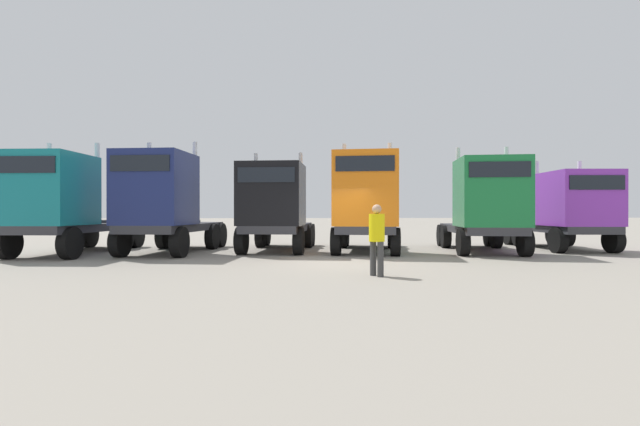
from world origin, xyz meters
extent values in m
plane|color=gray|center=(0.00, 0.00, 0.00)|extent=(200.00, 200.00, 0.00)
cube|color=#333338|center=(-9.77, 4.20, 1.01)|extent=(2.94, 6.42, 0.30)
cube|color=#14727A|center=(-9.99, 2.39, 2.44)|extent=(2.69, 2.81, 2.55)
cube|color=black|center=(-10.15, 1.11, 3.18)|extent=(2.09, 0.30, 0.55)
cylinder|color=silver|center=(-8.88, 3.68, 2.74)|extent=(0.20, 0.20, 3.15)
cylinder|color=silver|center=(-10.76, 3.91, 2.74)|extent=(0.20, 0.20, 3.15)
cylinder|color=#333338|center=(-9.60, 5.55, 1.22)|extent=(1.23, 1.23, 0.12)
cylinder|color=black|center=(-8.97, 1.69, 0.56)|extent=(0.48, 1.15, 1.11)
cylinder|color=black|center=(-11.15, 1.96, 0.56)|extent=(0.48, 1.15, 1.11)
cylinder|color=black|center=(-8.49, 5.55, 0.56)|extent=(0.48, 1.15, 1.11)
cylinder|color=black|center=(-10.68, 5.82, 0.56)|extent=(0.48, 1.15, 1.11)
cylinder|color=black|center=(-8.36, 6.65, 0.56)|extent=(0.48, 1.15, 1.11)
cylinder|color=black|center=(-10.54, 6.91, 0.56)|extent=(0.48, 1.15, 1.11)
cube|color=#333338|center=(-6.08, 4.36, 1.01)|extent=(3.15, 6.20, 0.30)
cube|color=navy|center=(-6.36, 2.66, 2.49)|extent=(2.78, 2.83, 2.67)
cube|color=black|center=(-6.57, 1.42, 3.30)|extent=(2.08, 0.39, 0.55)
cylinder|color=silver|center=(-5.20, 3.87, 2.79)|extent=(0.21, 0.21, 3.27)
cylinder|color=silver|center=(-7.07, 4.18, 2.79)|extent=(0.21, 0.21, 3.27)
cylinder|color=#333338|center=(-5.86, 5.64, 1.22)|extent=(1.27, 1.27, 0.12)
cylinder|color=black|center=(-5.37, 1.95, 0.55)|extent=(0.53, 1.15, 1.11)
cylinder|color=black|center=(-7.54, 2.32, 0.55)|extent=(0.53, 1.15, 1.11)
cylinder|color=black|center=(-4.77, 5.51, 0.55)|extent=(0.53, 1.15, 1.11)
cylinder|color=black|center=(-6.93, 5.88, 0.55)|extent=(0.53, 1.15, 1.11)
cylinder|color=black|center=(-4.58, 6.60, 0.55)|extent=(0.53, 1.15, 1.11)
cylinder|color=black|center=(-6.75, 6.97, 0.55)|extent=(0.53, 1.15, 1.11)
cube|color=#333338|center=(-1.83, 4.85, 0.96)|extent=(3.12, 6.02, 0.30)
cube|color=black|center=(-2.11, 3.17, 2.31)|extent=(2.75, 2.69, 2.40)
cube|color=black|center=(-2.30, 2.01, 2.98)|extent=(2.08, 0.39, 0.55)
cylinder|color=silver|center=(-0.95, 4.31, 2.61)|extent=(0.21, 0.21, 3.00)
cylinder|color=silver|center=(-2.83, 4.63, 2.61)|extent=(0.21, 0.21, 3.00)
cylinder|color=#333338|center=(-1.62, 6.10, 1.17)|extent=(1.27, 1.27, 0.12)
cylinder|color=black|center=(-1.10, 2.53, 0.53)|extent=(0.52, 1.10, 1.06)
cylinder|color=black|center=(-3.27, 2.90, 0.53)|extent=(0.52, 1.10, 1.06)
cylinder|color=black|center=(-0.53, 5.92, 0.53)|extent=(0.52, 1.10, 1.06)
cylinder|color=black|center=(-2.70, 6.28, 0.53)|extent=(0.52, 1.10, 1.06)
cylinder|color=black|center=(-0.35, 7.00, 0.53)|extent=(0.52, 1.10, 1.06)
cylinder|color=black|center=(-2.52, 7.37, 0.53)|extent=(0.52, 1.10, 1.06)
cube|color=#333338|center=(1.85, 4.21, 0.96)|extent=(3.42, 6.16, 0.30)
cube|color=orange|center=(1.49, 2.59, 2.49)|extent=(2.89, 2.96, 2.77)
cube|color=black|center=(1.21, 1.35, 3.36)|extent=(2.06, 0.50, 0.55)
cylinder|color=silver|center=(2.72, 3.74, 2.79)|extent=(0.21, 0.21, 3.37)
cylinder|color=silver|center=(0.86, 4.16, 2.79)|extent=(0.21, 0.21, 3.37)
cylinder|color=#333338|center=(2.13, 5.46, 1.17)|extent=(1.31, 1.31, 0.12)
cylinder|color=black|center=(2.44, 1.81, 0.53)|extent=(0.57, 1.11, 1.06)
cylinder|color=black|center=(0.29, 2.29, 0.53)|extent=(0.57, 1.11, 1.06)
cylinder|color=black|center=(3.21, 5.25, 0.53)|extent=(0.57, 1.11, 1.06)
cylinder|color=black|center=(1.06, 5.73, 0.53)|extent=(0.57, 1.11, 1.06)
cylinder|color=black|center=(3.45, 6.33, 0.53)|extent=(0.57, 1.11, 1.06)
cylinder|color=black|center=(1.30, 6.81, 0.53)|extent=(0.57, 1.11, 1.06)
cube|color=#333338|center=(6.49, 3.68, 0.93)|extent=(3.33, 6.27, 0.30)
cube|color=#197238|center=(6.12, 1.85, 2.36)|extent=(2.79, 2.66, 2.58)
cube|color=black|center=(5.89, 0.74, 3.13)|extent=(2.07, 0.45, 0.55)
cylinder|color=silver|center=(7.30, 2.90, 2.66)|extent=(0.21, 0.21, 3.18)
cylinder|color=silver|center=(5.44, 3.28, 2.66)|extent=(0.21, 0.21, 3.18)
cylinder|color=#333338|center=(6.75, 4.96, 1.14)|extent=(1.30, 1.30, 0.12)
cylinder|color=black|center=(7.12, 1.23, 0.51)|extent=(0.55, 1.07, 1.03)
cylinder|color=black|center=(4.96, 1.67, 0.51)|extent=(0.55, 1.07, 1.03)
cylinder|color=black|center=(7.84, 4.81, 0.51)|extent=(0.55, 1.07, 1.03)
cylinder|color=black|center=(5.68, 5.25, 0.51)|extent=(0.55, 1.07, 1.03)
cylinder|color=black|center=(8.05, 5.89, 0.51)|extent=(0.55, 1.07, 1.03)
cylinder|color=black|center=(5.90, 6.32, 0.51)|extent=(0.55, 1.07, 1.03)
cube|color=#333338|center=(10.44, 4.42, 0.91)|extent=(2.69, 5.80, 0.30)
cube|color=purple|center=(10.31, 2.89, 2.17)|extent=(2.62, 2.76, 2.21)
cube|color=black|center=(10.19, 1.60, 2.75)|extent=(2.10, 0.22, 0.55)
cylinder|color=silver|center=(11.38, 4.23, 2.47)|extent=(0.20, 0.20, 2.81)
cylinder|color=silver|center=(9.49, 4.40, 2.47)|extent=(0.20, 0.20, 2.81)
cylinder|color=#333338|center=(10.55, 5.65, 1.12)|extent=(1.19, 1.19, 0.12)
cylinder|color=black|center=(11.35, 2.22, 0.51)|extent=(0.44, 1.04, 1.01)
cylinder|color=black|center=(9.16, 2.41, 0.51)|extent=(0.44, 1.04, 1.01)
cylinder|color=black|center=(11.65, 5.53, 0.51)|extent=(0.44, 1.04, 1.01)
cylinder|color=black|center=(9.45, 5.72, 0.51)|extent=(0.44, 1.04, 1.01)
cylinder|color=black|center=(11.74, 6.63, 0.51)|extent=(0.44, 1.04, 1.01)
cylinder|color=black|center=(9.55, 6.82, 0.51)|extent=(0.44, 1.04, 1.01)
cylinder|color=#3A3A3A|center=(0.59, -2.96, 0.44)|extent=(0.22, 0.22, 0.88)
cylinder|color=#3A3A3A|center=(0.73, -3.20, 0.44)|extent=(0.22, 0.22, 0.88)
cylinder|color=yellow|center=(0.66, -3.08, 1.23)|extent=(0.54, 0.54, 0.70)
sphere|color=tan|center=(0.66, -3.08, 1.70)|extent=(0.24, 0.24, 0.24)
camera|label=1|loc=(-1.75, -14.00, 1.64)|focal=24.59mm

